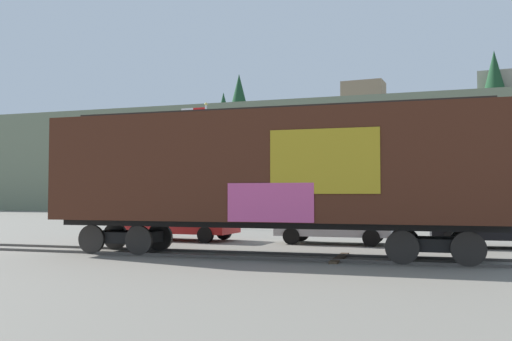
% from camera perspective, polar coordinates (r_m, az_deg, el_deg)
% --- Properties ---
extents(ground_plane, '(260.00, 260.00, 0.00)m').
position_cam_1_polar(ground_plane, '(17.44, 0.28, -8.71)').
color(ground_plane, slate).
extents(track, '(60.02, 3.17, 0.08)m').
position_cam_1_polar(track, '(17.90, -4.25, -8.41)').
color(track, '#4C4742').
rests_on(track, ground_plane).
extents(freight_car, '(13.82, 3.07, 4.59)m').
position_cam_1_polar(freight_car, '(17.26, 1.21, 0.03)').
color(freight_car, '#472316').
rests_on(freight_car, ground_plane).
extents(flagpole, '(1.65, 0.18, 7.19)m').
position_cam_1_polar(flagpole, '(32.45, -5.70, 2.62)').
color(flagpole, silver).
rests_on(flagpole, ground_plane).
extents(hillside, '(150.45, 39.83, 16.55)m').
position_cam_1_polar(hillside, '(75.58, 14.07, 0.62)').
color(hillside, slate).
rests_on(hillside, ground_plane).
extents(parked_car_red, '(4.72, 2.18, 1.74)m').
position_cam_1_polar(parked_car_red, '(23.81, -7.66, -4.93)').
color(parked_car_red, '#B21E1E').
rests_on(parked_car_red, ground_plane).
extents(parked_car_silver, '(4.43, 1.93, 1.83)m').
position_cam_1_polar(parked_car_silver, '(22.08, 7.85, -5.03)').
color(parked_car_silver, '#B7BABF').
rests_on(parked_car_silver, ground_plane).
extents(parked_car_black, '(4.17, 2.04, 1.59)m').
position_cam_1_polar(parked_car_black, '(21.87, 22.45, -5.11)').
color(parked_car_black, black).
rests_on(parked_car_black, ground_plane).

